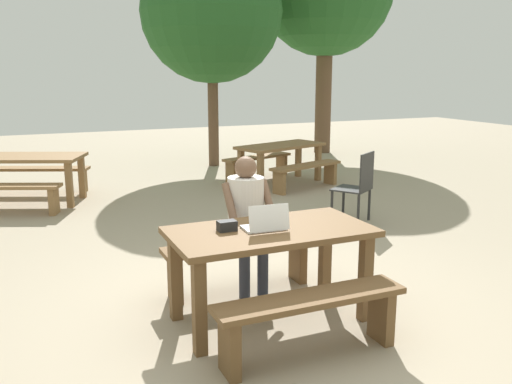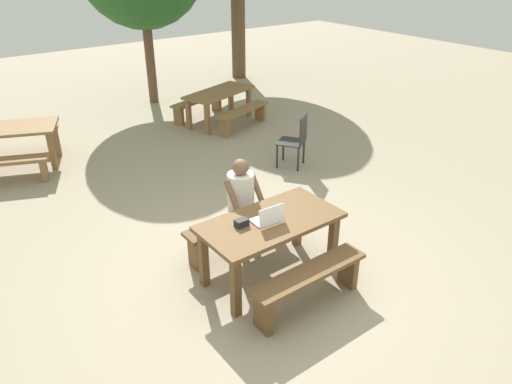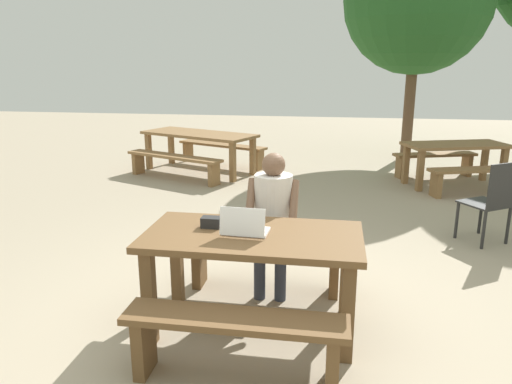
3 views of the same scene
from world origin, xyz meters
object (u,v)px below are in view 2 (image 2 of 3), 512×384
small_pouch (241,223)px  plastic_chair (296,139)px  picnic_table_mid (219,97)px  person_seated (242,199)px  picnic_table_front (270,229)px  laptop (268,218)px

small_pouch → plastic_chair: bearing=38.7°
small_pouch → picnic_table_mid: 5.66m
small_pouch → picnic_table_mid: (2.87, 4.87, -0.23)m
picnic_table_mid → person_seated: bearing=-137.6°
picnic_table_front → small_pouch: size_ratio=10.98×
picnic_table_front → picnic_table_mid: (2.53, 4.96, -0.06)m
person_seated → picnic_table_mid: size_ratio=0.71×
picnic_table_front → person_seated: bearing=84.0°
laptop → picnic_table_mid: 5.62m
small_pouch → person_seated: bearing=53.7°
person_seated → small_pouch: bearing=-126.3°
laptop → picnic_table_front: bearing=-148.7°
laptop → plastic_chair: 3.29m
picnic_table_front → small_pouch: small_pouch is taller
small_pouch → person_seated: person_seated is taller
person_seated → plastic_chair: (2.26, 1.58, -0.24)m
picnic_table_front → laptop: size_ratio=4.70×
picnic_table_front → small_pouch: (-0.34, 0.09, 0.17)m
laptop → plastic_chair: laptop is taller
laptop → small_pouch: size_ratio=2.34×
laptop → person_seated: person_seated is taller
plastic_chair → small_pouch: bearing=5.1°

